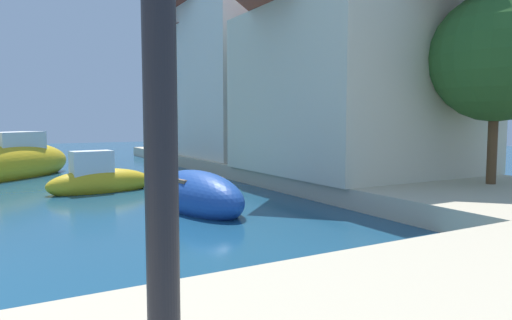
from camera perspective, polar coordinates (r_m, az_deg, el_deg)
name	(u,v)px	position (r m, az deg, el deg)	size (l,w,h in m)	color
quay_promenade	(140,260)	(6.58, -14.12, -11.91)	(44.00, 32.00, 0.50)	beige
moored_boat_1	(4,164)	(19.38, -28.63, -0.40)	(5.93, 5.74, 2.10)	gold
moored_boat_2	(99,180)	(14.64, -18.75, -2.39)	(3.23, 1.38, 1.44)	gold
moored_boat_6	(197,196)	(11.19, -7.24, -4.38)	(1.75, 3.66, 1.22)	#1E479E
waterfront_building_main	(357,73)	(15.64, 12.30, 10.43)	(6.63, 6.81, 6.24)	beige
waterfront_building_annex	(233,72)	(23.22, -2.83, 10.74)	(5.86, 9.96, 7.89)	silver
waterfront_building_far	(219,83)	(24.73, -4.63, 9.40)	(5.54, 8.61, 7.07)	white
quayside_tree	(496,57)	(13.43, 27.49, 11.18)	(3.28, 3.28, 4.88)	brown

